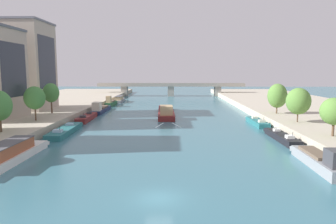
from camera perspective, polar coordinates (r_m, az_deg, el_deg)
ground_plane at (r=29.15m, az=-1.73°, el=-15.61°), size 400.00×400.00×0.00m
quay_left at (r=91.86m, az=-25.08°, el=0.24°), size 36.00×170.00×1.73m
quay_right at (r=90.69m, az=25.71°, el=0.12°), size 36.00×170.00×1.73m
barge_midriver at (r=80.13m, az=-0.36°, el=0.07°), size 4.82×23.90×3.27m
wake_behind_barge at (r=65.73m, az=0.00°, el=-2.45°), size 5.60×6.00×0.03m
moored_boat_left_lone at (r=44.14m, az=-27.28°, el=-6.91°), size 3.49×16.36×2.57m
moored_boat_left_downstream at (r=60.40m, az=-18.39°, el=-3.24°), size 3.34×14.83×2.11m
moored_boat_left_midway at (r=74.91m, az=-14.71°, el=-1.00°), size 2.61×12.88×2.26m
moored_boat_left_second at (r=88.31m, az=-12.33°, el=0.56°), size 3.07×15.69×3.24m
moored_boat_left_end at (r=103.46m, az=-10.47°, el=1.68°), size 2.31×10.11×3.51m
moored_boat_left_upstream at (r=115.68m, az=-8.96°, el=2.30°), size 2.96×12.98×2.33m
moored_boat_right_far at (r=41.42m, az=26.27°, el=-7.94°), size 2.77×12.62×3.11m
moored_boat_right_midway at (r=55.29m, az=20.15°, el=-4.28°), size 2.46×12.62×2.14m
moored_boat_right_end at (r=69.50m, az=16.11°, el=-1.77°), size 2.47×11.77×2.10m
tree_left_end_of_row at (r=66.10m, az=-23.34°, el=2.39°), size 4.06×4.06×6.76m
tree_left_second at (r=76.27m, az=-20.74°, el=3.32°), size 3.69×3.69×6.94m
tree_right_distant at (r=52.37m, az=28.28°, el=0.10°), size 4.09×4.09×5.81m
tree_right_nearest at (r=63.72m, az=22.87°, el=1.84°), size 4.55×4.55×6.56m
tree_right_third at (r=75.16m, az=19.48°, el=2.83°), size 4.38×4.38×6.84m
building_left_far_end at (r=87.12m, az=-25.56°, el=7.70°), size 14.35×13.18×22.01m
bridge_far at (r=140.95m, az=0.54°, el=4.50°), size 66.30×4.40×5.95m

